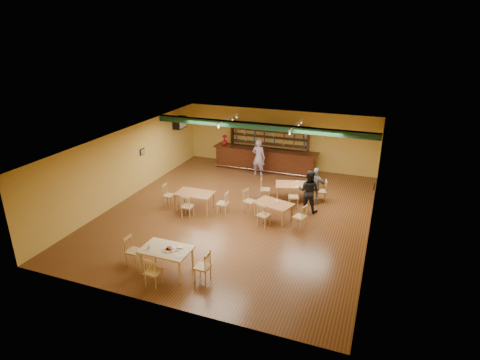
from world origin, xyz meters
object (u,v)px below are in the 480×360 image
at_px(dining_table_b, 293,192).
at_px(dining_table_c, 195,201).
at_px(patron_right_a, 309,191).
at_px(bar_counter, 265,160).
at_px(dining_table_d, 273,211).
at_px(near_table, 167,260).
at_px(patron_bar, 259,157).

height_order(dining_table_b, dining_table_c, dining_table_c).
bearing_deg(dining_table_c, patron_right_a, 17.71).
bearing_deg(dining_table_c, bar_counter, 75.91).
distance_m(dining_table_d, patron_right_a, 1.71).
xyz_separation_m(dining_table_c, near_table, (1.18, -4.22, 0.02)).
relative_size(dining_table_b, dining_table_d, 1.06).
distance_m(near_table, patron_right_a, 6.52).
relative_size(dining_table_b, patron_right_a, 0.86).
bearing_deg(dining_table_c, near_table, -76.09).
distance_m(bar_counter, patron_right_a, 5.05).
bearing_deg(dining_table_b, near_table, -124.86).
bearing_deg(near_table, patron_right_a, 62.14).
bearing_deg(patron_right_a, dining_table_d, 54.58).
distance_m(patron_bar, patron_right_a, 4.47).
distance_m(dining_table_b, dining_table_d, 2.05).
distance_m(bar_counter, patron_bar, 0.90).
bearing_deg(patron_bar, patron_right_a, 140.01).
bearing_deg(dining_table_d, patron_bar, 131.44).
bearing_deg(near_table, dining_table_b, 71.17).
xyz_separation_m(dining_table_c, patron_bar, (1.13, 4.69, 0.55)).
relative_size(bar_counter, dining_table_b, 3.64).
distance_m(bar_counter, dining_table_c, 5.65).
bearing_deg(near_table, dining_table_c, 106.08).
height_order(bar_counter, patron_bar, patron_bar).
height_order(dining_table_b, patron_bar, patron_bar).
relative_size(dining_table_d, patron_bar, 0.75).
relative_size(dining_table_c, patron_right_a, 0.86).
xyz_separation_m(dining_table_b, dining_table_c, (-3.46, -2.30, 0.00)).
height_order(dining_table_d, near_table, near_table).
relative_size(dining_table_b, dining_table_c, 0.99).
relative_size(bar_counter, dining_table_d, 3.88).
bearing_deg(dining_table_c, dining_table_b, 31.92).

